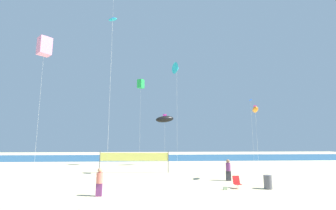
# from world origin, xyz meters

# --- Properties ---
(ground_plane) EXTENTS (120.00, 120.00, 0.00)m
(ground_plane) POSITION_xyz_m (0.00, 0.00, 0.00)
(ground_plane) COLOR beige
(ocean_band) EXTENTS (120.00, 20.00, 0.01)m
(ocean_band) POSITION_xyz_m (0.00, 35.22, 0.00)
(ocean_band) COLOR #28608C
(ocean_band) RESTS_ON ground
(beachgoer_coral_shirt) EXTENTS (0.40, 0.40, 1.76)m
(beachgoer_coral_shirt) POSITION_xyz_m (-3.11, -0.37, 0.94)
(beachgoer_coral_shirt) COLOR #7A3872
(beachgoer_coral_shirt) RESTS_ON ground
(beachgoer_plum_shirt) EXTENTS (0.43, 0.43, 1.86)m
(beachgoer_plum_shirt) POSITION_xyz_m (7.06, 4.86, 0.99)
(beachgoer_plum_shirt) COLOR #2D2D33
(beachgoer_plum_shirt) RESTS_ON ground
(folding_beach_chair) EXTENTS (0.52, 0.65, 0.89)m
(folding_beach_chair) POSITION_xyz_m (6.61, 1.54, 0.47)
(folding_beach_chair) COLOR red
(folding_beach_chair) RESTS_ON ground
(trash_barrel) EXTENTS (0.59, 0.59, 0.99)m
(trash_barrel) POSITION_xyz_m (8.82, 1.16, 0.50)
(trash_barrel) COLOR #595960
(trash_barrel) RESTS_ON ground
(volleyball_net) EXTENTS (7.79, 0.70, 2.40)m
(volleyball_net) POSITION_xyz_m (-1.82, 10.80, 1.63)
(volleyball_net) COLOR #4C4C51
(volleyball_net) RESTS_ON ground
(beach_handbag) EXTENTS (0.28, 0.14, 0.22)m
(beach_handbag) POSITION_xyz_m (5.57, 1.05, 0.11)
(beach_handbag) COLOR #99B28C
(beach_handbag) RESTS_ON ground
(kite_black_inflatable) EXTENTS (2.93, 1.54, 7.42)m
(kite_black_inflatable) POSITION_xyz_m (2.01, 17.88, 6.68)
(kite_black_inflatable) COLOR silver
(kite_black_inflatable) RESTS_ON ground
(kite_pink_box) EXTENTS (1.39, 1.39, 12.58)m
(kite_pink_box) POSITION_xyz_m (-9.38, 4.03, 11.79)
(kite_pink_box) COLOR silver
(kite_pink_box) RESTS_ON ground
(kite_green_box) EXTENTS (1.10, 1.10, 12.49)m
(kite_green_box) POSITION_xyz_m (-1.59, 17.47, 11.85)
(kite_green_box) COLOR silver
(kite_green_box) RESTS_ON ground
(kite_orange_inflatable) EXTENTS (0.86, 1.51, 6.75)m
(kite_orange_inflatable) POSITION_xyz_m (9.74, 4.57, 6.37)
(kite_orange_inflatable) COLOR silver
(kite_orange_inflatable) RESTS_ON ground
(kite_cyan_inflatable) EXTENTS (1.33, 0.59, 21.02)m
(kite_cyan_inflatable) POSITION_xyz_m (-5.59, 15.14, 20.56)
(kite_cyan_inflatable) COLOR silver
(kite_cyan_inflatable) RESTS_ON ground
(kite_cyan_delta) EXTENTS (0.97, 1.33, 11.95)m
(kite_cyan_delta) POSITION_xyz_m (2.82, 8.08, 11.31)
(kite_cyan_delta) COLOR silver
(kite_cyan_delta) RESTS_ON ground
(kite_blue_diamond) EXTENTS (0.39, 0.39, 9.01)m
(kite_blue_diamond) POSITION_xyz_m (13.15, 13.32, 8.44)
(kite_blue_diamond) COLOR silver
(kite_blue_diamond) RESTS_ON ground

